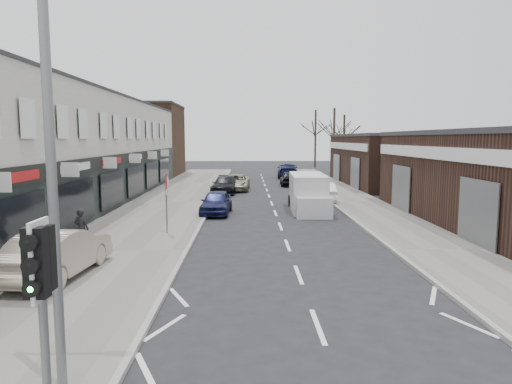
{
  "coord_description": "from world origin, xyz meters",
  "views": [
    {
      "loc": [
        -1.61,
        -8.02,
        4.29
      ],
      "look_at": [
        -1.34,
        6.39,
        2.6
      ],
      "focal_mm": 32.0,
      "sensor_mm": 36.0,
      "label": 1
    }
  ],
  "objects_px": {
    "parked_car_left_c": "(236,182)",
    "warning_sign": "(167,186)",
    "parked_car_left_a": "(216,202)",
    "pedestrian": "(81,229)",
    "sedan_on_pavement": "(59,252)",
    "parked_car_right_b": "(289,178)",
    "traffic_light": "(41,279)",
    "white_van": "(308,194)",
    "parked_car_left_b": "(225,185)",
    "parked_car_right_c": "(287,170)",
    "street_lamp": "(60,117)",
    "parked_car_right_a": "(322,192)"
  },
  "relations": [
    {
      "from": "parked_car_left_c",
      "to": "warning_sign",
      "type": "bearing_deg",
      "value": -95.68
    },
    {
      "from": "warning_sign",
      "to": "parked_car_left_a",
      "type": "height_order",
      "value": "warning_sign"
    },
    {
      "from": "parked_car_left_a",
      "to": "pedestrian",
      "type": "bearing_deg",
      "value": -113.36
    },
    {
      "from": "sedan_on_pavement",
      "to": "pedestrian",
      "type": "distance_m",
      "value": 3.35
    },
    {
      "from": "pedestrian",
      "to": "parked_car_right_b",
      "type": "xyz_separation_m",
      "value": [
        10.06,
        24.57,
        -0.25
      ]
    },
    {
      "from": "traffic_light",
      "to": "white_van",
      "type": "relative_size",
      "value": 0.55
    },
    {
      "from": "parked_car_left_b",
      "to": "sedan_on_pavement",
      "type": "bearing_deg",
      "value": -96.46
    },
    {
      "from": "white_van",
      "to": "parked_car_right_c",
      "type": "xyz_separation_m",
      "value": [
        0.82,
        23.46,
        -0.24
      ]
    },
    {
      "from": "street_lamp",
      "to": "traffic_light",
      "type": "bearing_deg",
      "value": -84.12
    },
    {
      "from": "parked_car_right_a",
      "to": "parked_car_left_b",
      "type": "bearing_deg",
      "value": -34.44
    },
    {
      "from": "traffic_light",
      "to": "white_van",
      "type": "distance_m",
      "value": 21.83
    },
    {
      "from": "parked_car_left_a",
      "to": "parked_car_right_c",
      "type": "xyz_separation_m",
      "value": [
        6.22,
        24.5,
        0.12
      ]
    },
    {
      "from": "traffic_light",
      "to": "sedan_on_pavement",
      "type": "relative_size",
      "value": 0.69
    },
    {
      "from": "street_lamp",
      "to": "sedan_on_pavement",
      "type": "height_order",
      "value": "street_lamp"
    },
    {
      "from": "warning_sign",
      "to": "white_van",
      "type": "relative_size",
      "value": 0.48
    },
    {
      "from": "warning_sign",
      "to": "pedestrian",
      "type": "bearing_deg",
      "value": -131.42
    },
    {
      "from": "white_van",
      "to": "parked_car_right_b",
      "type": "xyz_separation_m",
      "value": [
        0.2,
        14.7,
        -0.37
      ]
    },
    {
      "from": "traffic_light",
      "to": "white_van",
      "type": "bearing_deg",
      "value": 72.92
    },
    {
      "from": "street_lamp",
      "to": "parked_car_left_a",
      "type": "height_order",
      "value": "street_lamp"
    },
    {
      "from": "parked_car_left_c",
      "to": "parked_car_right_a",
      "type": "xyz_separation_m",
      "value": [
        6.09,
        -7.01,
        0.01
      ]
    },
    {
      "from": "sedan_on_pavement",
      "to": "parked_car_left_a",
      "type": "xyz_separation_m",
      "value": [
        3.96,
        12.16,
        -0.19
      ]
    },
    {
      "from": "warning_sign",
      "to": "pedestrian",
      "type": "relative_size",
      "value": 1.71
    },
    {
      "from": "parked_car_left_a",
      "to": "parked_car_right_a",
      "type": "relative_size",
      "value": 0.97
    },
    {
      "from": "street_lamp",
      "to": "parked_car_left_a",
      "type": "distance_m",
      "value": 19.03
    },
    {
      "from": "parked_car_left_b",
      "to": "parked_car_right_a",
      "type": "bearing_deg",
      "value": -31.85
    },
    {
      "from": "parked_car_right_a",
      "to": "parked_car_right_b",
      "type": "relative_size",
      "value": 1.05
    },
    {
      "from": "traffic_light",
      "to": "parked_car_left_b",
      "type": "relative_size",
      "value": 0.68
    },
    {
      "from": "street_lamp",
      "to": "parked_car_right_c",
      "type": "distance_m",
      "value": 43.87
    },
    {
      "from": "street_lamp",
      "to": "parked_car_right_c",
      "type": "height_order",
      "value": "street_lamp"
    },
    {
      "from": "warning_sign",
      "to": "parked_car_right_c",
      "type": "distance_m",
      "value": 31.34
    },
    {
      "from": "sedan_on_pavement",
      "to": "parked_car_right_c",
      "type": "bearing_deg",
      "value": -99.71
    },
    {
      "from": "street_lamp",
      "to": "parked_car_left_a",
      "type": "relative_size",
      "value": 2.03
    },
    {
      "from": "parked_car_right_b",
      "to": "parked_car_right_a",
      "type": "bearing_deg",
      "value": 98.22
    },
    {
      "from": "traffic_light",
      "to": "warning_sign",
      "type": "relative_size",
      "value": 1.15
    },
    {
      "from": "parked_car_left_a",
      "to": "parked_car_left_b",
      "type": "distance_m",
      "value": 9.94
    },
    {
      "from": "pedestrian",
      "to": "white_van",
      "type": "bearing_deg",
      "value": -122.22
    },
    {
      "from": "parked_car_left_a",
      "to": "parked_car_left_b",
      "type": "bearing_deg",
      "value": 93.4
    },
    {
      "from": "sedan_on_pavement",
      "to": "parked_car_right_a",
      "type": "relative_size",
      "value": 1.1
    },
    {
      "from": "traffic_light",
      "to": "sedan_on_pavement",
      "type": "bearing_deg",
      "value": 111.18
    },
    {
      "from": "street_lamp",
      "to": "parked_car_left_b",
      "type": "xyz_separation_m",
      "value": [
        1.13,
        28.52,
        -3.96
      ]
    },
    {
      "from": "parked_car_left_a",
      "to": "parked_car_right_c",
      "type": "bearing_deg",
      "value": 79.15
    },
    {
      "from": "pedestrian",
      "to": "parked_car_left_c",
      "type": "bearing_deg",
      "value": -91.44
    },
    {
      "from": "street_lamp",
      "to": "warning_sign",
      "type": "height_order",
      "value": "street_lamp"
    },
    {
      "from": "sedan_on_pavement",
      "to": "parked_car_left_a",
      "type": "distance_m",
      "value": 12.79
    },
    {
      "from": "pedestrian",
      "to": "parked_car_right_c",
      "type": "bearing_deg",
      "value": -95.03
    },
    {
      "from": "warning_sign",
      "to": "parked_car_left_c",
      "type": "distance_m",
      "value": 18.05
    },
    {
      "from": "white_van",
      "to": "parked_car_left_a",
      "type": "distance_m",
      "value": 5.51
    },
    {
      "from": "parked_car_left_c",
      "to": "parked_car_right_a",
      "type": "relative_size",
      "value": 1.17
    },
    {
      "from": "street_lamp",
      "to": "pedestrian",
      "type": "bearing_deg",
      "value": 108.91
    },
    {
      "from": "street_lamp",
      "to": "parked_car_left_c",
      "type": "distance_m",
      "value": 30.91
    }
  ]
}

